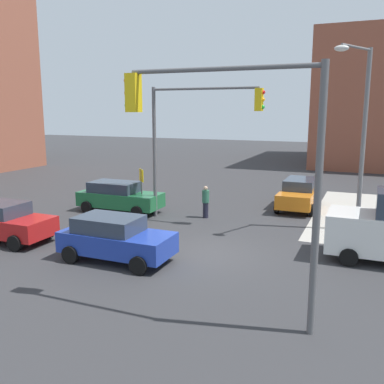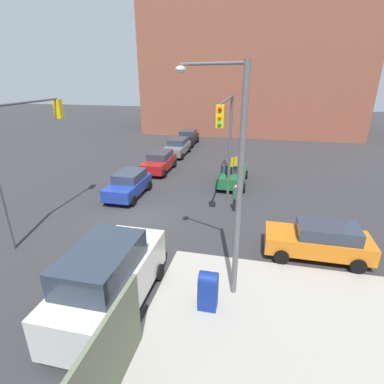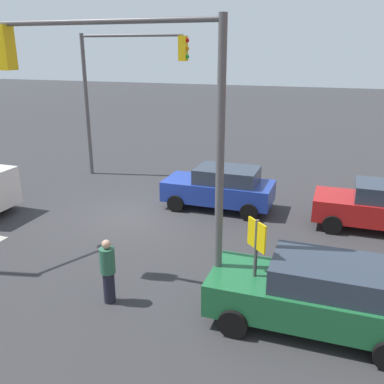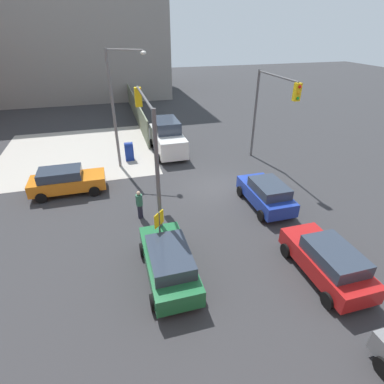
{
  "view_description": "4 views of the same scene",
  "coord_description": "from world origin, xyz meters",
  "px_view_note": "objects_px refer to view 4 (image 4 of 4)",
  "views": [
    {
      "loc": [
        5.58,
        -14.55,
        5.42
      ],
      "look_at": [
        -1.25,
        1.63,
        2.02
      ],
      "focal_mm": 40.0,
      "sensor_mm": 36.0,
      "label": 1
    },
    {
      "loc": [
        14.41,
        6.3,
        7.6
      ],
      "look_at": [
        -1.32,
        2.73,
        1.25
      ],
      "focal_mm": 28.0,
      "sensor_mm": 36.0,
      "label": 2
    },
    {
      "loc": [
        -6.84,
        13.05,
        5.83
      ],
      "look_at": [
        -2.31,
        0.02,
        1.2
      ],
      "focal_mm": 40.0,
      "sensor_mm": 36.0,
      "label": 3
    },
    {
      "loc": [
        -15.9,
        6.19,
        9.31
      ],
      "look_at": [
        -2.26,
        2.35,
        1.31
      ],
      "focal_mm": 28.0,
      "sensor_mm": 36.0,
      "label": 4
    }
  ],
  "objects_px": {
    "traffic_signal_se_corner": "(270,103)",
    "mailbox_blue": "(129,151)",
    "hatchback_blue": "(266,193)",
    "coupe_green": "(169,261)",
    "pedestrian_crossing": "(140,204)",
    "hatchback_red": "(328,261)",
    "traffic_signal_nw_corner": "(148,137)",
    "street_lamp_corner": "(118,102)",
    "van_white_delivery": "(167,137)",
    "sedan_orange": "(66,180)"
  },
  "relations": [
    {
      "from": "mailbox_blue",
      "to": "coupe_green",
      "type": "relative_size",
      "value": 0.32
    },
    {
      "from": "traffic_signal_nw_corner",
      "to": "mailbox_blue",
      "type": "bearing_deg",
      "value": 3.35
    },
    {
      "from": "street_lamp_corner",
      "to": "hatchback_blue",
      "type": "height_order",
      "value": "street_lamp_corner"
    },
    {
      "from": "street_lamp_corner",
      "to": "hatchback_red",
      "type": "xyz_separation_m",
      "value": [
        -13.53,
        -7.14,
        -3.86
      ]
    },
    {
      "from": "coupe_green",
      "to": "hatchback_red",
      "type": "distance_m",
      "value": 6.51
    },
    {
      "from": "traffic_signal_nw_corner",
      "to": "coupe_green",
      "type": "bearing_deg",
      "value": 178.68
    },
    {
      "from": "sedan_orange",
      "to": "hatchback_red",
      "type": "relative_size",
      "value": 1.04
    },
    {
      "from": "mailbox_blue",
      "to": "pedestrian_crossing",
      "type": "bearing_deg",
      "value": 178.6
    },
    {
      "from": "sedan_orange",
      "to": "coupe_green",
      "type": "relative_size",
      "value": 0.99
    },
    {
      "from": "street_lamp_corner",
      "to": "mailbox_blue",
      "type": "height_order",
      "value": "street_lamp_corner"
    },
    {
      "from": "hatchback_blue",
      "to": "van_white_delivery",
      "type": "height_order",
      "value": "van_white_delivery"
    },
    {
      "from": "mailbox_blue",
      "to": "pedestrian_crossing",
      "type": "height_order",
      "value": "pedestrian_crossing"
    },
    {
      "from": "hatchback_red",
      "to": "hatchback_blue",
      "type": "xyz_separation_m",
      "value": [
        5.7,
        -0.23,
        -0.0
      ]
    },
    {
      "from": "traffic_signal_nw_corner",
      "to": "pedestrian_crossing",
      "type": "distance_m",
      "value": 3.87
    },
    {
      "from": "street_lamp_corner",
      "to": "hatchback_blue",
      "type": "bearing_deg",
      "value": -136.73
    },
    {
      "from": "street_lamp_corner",
      "to": "sedan_orange",
      "type": "xyz_separation_m",
      "value": [
        -3.02,
        3.76,
        -3.86
      ]
    },
    {
      "from": "traffic_signal_nw_corner",
      "to": "street_lamp_corner",
      "type": "distance_m",
      "value": 7.45
    },
    {
      "from": "mailbox_blue",
      "to": "hatchback_red",
      "type": "relative_size",
      "value": 0.33
    },
    {
      "from": "mailbox_blue",
      "to": "pedestrian_crossing",
      "type": "distance_m",
      "value": 8.2
    },
    {
      "from": "pedestrian_crossing",
      "to": "traffic_signal_se_corner",
      "type": "bearing_deg",
      "value": -124.6
    },
    {
      "from": "mailbox_blue",
      "to": "hatchback_blue",
      "type": "relative_size",
      "value": 0.35
    },
    {
      "from": "hatchback_red",
      "to": "hatchback_blue",
      "type": "bearing_deg",
      "value": -2.3
    },
    {
      "from": "van_white_delivery",
      "to": "sedan_orange",
      "type": "bearing_deg",
      "value": 124.01
    },
    {
      "from": "traffic_signal_se_corner",
      "to": "mailbox_blue",
      "type": "bearing_deg",
      "value": 68.87
    },
    {
      "from": "coupe_green",
      "to": "street_lamp_corner",
      "type": "bearing_deg",
      "value": 4.18
    },
    {
      "from": "sedan_orange",
      "to": "traffic_signal_se_corner",
      "type": "bearing_deg",
      "value": -87.93
    },
    {
      "from": "traffic_signal_nw_corner",
      "to": "traffic_signal_se_corner",
      "type": "distance_m",
      "value": 10.23
    },
    {
      "from": "street_lamp_corner",
      "to": "traffic_signal_se_corner",
      "type": "bearing_deg",
      "value": -104.18
    },
    {
      "from": "traffic_signal_nw_corner",
      "to": "pedestrian_crossing",
      "type": "relative_size",
      "value": 3.97
    },
    {
      "from": "street_lamp_corner",
      "to": "hatchback_blue",
      "type": "xyz_separation_m",
      "value": [
        -7.83,
        -7.37,
        -3.86
      ]
    },
    {
      "from": "sedan_orange",
      "to": "street_lamp_corner",
      "type": "bearing_deg",
      "value": -51.27
    },
    {
      "from": "hatchback_blue",
      "to": "traffic_signal_se_corner",
      "type": "bearing_deg",
      "value": -26.03
    },
    {
      "from": "hatchback_red",
      "to": "pedestrian_crossing",
      "type": "bearing_deg",
      "value": 46.7
    },
    {
      "from": "sedan_orange",
      "to": "coupe_green",
      "type": "height_order",
      "value": "same"
    },
    {
      "from": "street_lamp_corner",
      "to": "van_white_delivery",
      "type": "bearing_deg",
      "value": -61.44
    },
    {
      "from": "traffic_signal_se_corner",
      "to": "mailbox_blue",
      "type": "distance_m",
      "value": 10.89
    },
    {
      "from": "traffic_signal_se_corner",
      "to": "pedestrian_crossing",
      "type": "distance_m",
      "value": 11.35
    },
    {
      "from": "mailbox_blue",
      "to": "sedan_orange",
      "type": "xyz_separation_m",
      "value": [
        -4.17,
        4.22,
        0.08
      ]
    },
    {
      "from": "hatchback_red",
      "to": "van_white_delivery",
      "type": "height_order",
      "value": "van_white_delivery"
    },
    {
      "from": "coupe_green",
      "to": "hatchback_red",
      "type": "height_order",
      "value": "same"
    },
    {
      "from": "van_white_delivery",
      "to": "hatchback_blue",
      "type": "bearing_deg",
      "value": -159.33
    },
    {
      "from": "hatchback_red",
      "to": "pedestrian_crossing",
      "type": "relative_size",
      "value": 2.62
    },
    {
      "from": "mailbox_blue",
      "to": "van_white_delivery",
      "type": "distance_m",
      "value": 3.35
    },
    {
      "from": "traffic_signal_nw_corner",
      "to": "street_lamp_corner",
      "type": "relative_size",
      "value": 0.81
    },
    {
      "from": "street_lamp_corner",
      "to": "van_white_delivery",
      "type": "height_order",
      "value": "street_lamp_corner"
    },
    {
      "from": "hatchback_blue",
      "to": "coupe_green",
      "type": "bearing_deg",
      "value": 121.41
    },
    {
      "from": "mailbox_blue",
      "to": "traffic_signal_se_corner",
      "type": "bearing_deg",
      "value": -111.13
    },
    {
      "from": "street_lamp_corner",
      "to": "coupe_green",
      "type": "relative_size",
      "value": 1.78
    },
    {
      "from": "traffic_signal_se_corner",
      "to": "van_white_delivery",
      "type": "height_order",
      "value": "traffic_signal_se_corner"
    },
    {
      "from": "mailbox_blue",
      "to": "van_white_delivery",
      "type": "relative_size",
      "value": 0.26
    }
  ]
}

